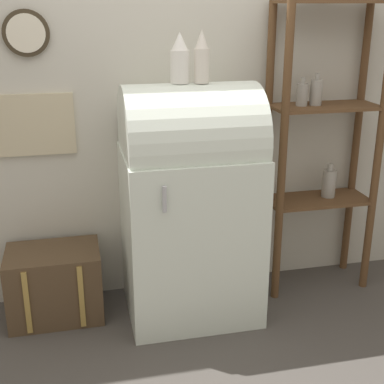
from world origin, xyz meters
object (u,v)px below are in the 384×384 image
(vase_left, at_px, (180,60))
(vase_center, at_px, (202,58))
(refrigerator, at_px, (190,200))
(suitcase_trunk, at_px, (55,284))

(vase_left, height_order, vase_center, vase_center)
(vase_left, bearing_deg, vase_center, -10.48)
(vase_left, distance_m, vase_center, 0.12)
(refrigerator, distance_m, suitcase_trunk, 0.97)
(refrigerator, relative_size, vase_center, 4.96)
(vase_center, bearing_deg, suitcase_trunk, 172.68)
(refrigerator, bearing_deg, vase_left, 173.31)
(suitcase_trunk, relative_size, vase_center, 1.94)
(vase_left, bearing_deg, refrigerator, -6.69)
(refrigerator, bearing_deg, suitcase_trunk, 173.18)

